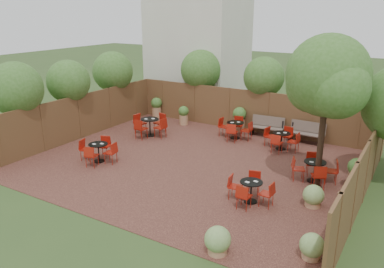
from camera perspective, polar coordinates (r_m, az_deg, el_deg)
The scene contains 13 objects.
ground at distance 15.08m, azimuth 0.23°, elevation -4.34°, with size 80.00×80.00×0.00m, color #354F23.
courtyard_paving at distance 15.08m, azimuth 0.23°, elevation -4.31°, with size 12.00×10.00×0.02m, color black.
fence_back at distance 19.02m, azimuth 8.04°, elevation 3.36°, with size 12.00×0.08×2.00m, color brown.
fence_left at distance 18.42m, azimuth -15.98°, elevation 2.36°, with size 0.08×10.00×2.00m, color brown.
fence_right at distance 12.91m, azimuth 23.80°, elevation -5.06°, with size 0.08×10.00×2.00m, color brown.
neighbour_building at distance 23.21m, azimuth 0.92°, elevation 13.62°, with size 5.00×4.00×8.00m, color silver.
overhang_foliage at distance 16.88m, azimuth 2.25°, elevation 7.41°, with size 15.65×10.33×2.56m.
courtyard_tree at distance 12.92m, azimuth 18.97°, elevation 7.34°, with size 2.74×2.64×4.97m.
park_bench_left at distance 18.41m, azimuth 10.84°, elevation 1.11°, with size 1.54×0.59×0.93m.
park_bench_right at distance 17.89m, azimuth 16.33°, elevation 0.23°, with size 1.54×0.52×0.94m.
bistro_tables at distance 15.81m, azimuth 3.04°, elevation -1.56°, with size 9.47×6.86×0.93m.
planters at distance 18.22m, azimuth 4.63°, elevation 1.56°, with size 11.40×4.47×1.18m.
low_shrubs at distance 10.65m, azimuth 12.54°, elevation -12.76°, with size 2.61×4.22×0.70m.
Camera 1 is at (7.19, -11.98, 5.68)m, focal length 36.82 mm.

